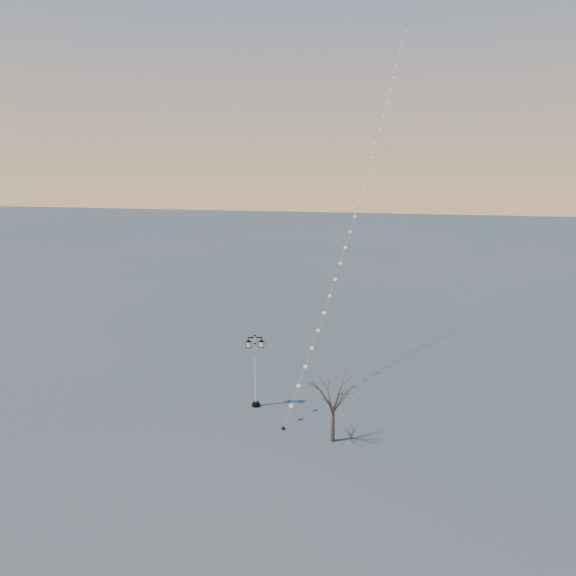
# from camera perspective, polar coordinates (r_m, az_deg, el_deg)

# --- Properties ---
(ground) EXTENTS (300.00, 300.00, 0.00)m
(ground) POSITION_cam_1_polar(r_m,az_deg,el_deg) (32.61, -4.73, -14.86)
(ground) COLOR #4F5150
(ground) RESTS_ON ground
(street_lamp) EXTENTS (1.23, 0.64, 4.94)m
(street_lamp) POSITION_cam_1_polar(r_m,az_deg,el_deg) (33.71, -3.63, -8.74)
(street_lamp) COLOR black
(street_lamp) RESTS_ON ground
(bare_tree) EXTENTS (2.36, 2.36, 3.92)m
(bare_tree) POSITION_cam_1_polar(r_m,az_deg,el_deg) (29.69, 5.07, -11.97)
(bare_tree) COLOR #473726
(bare_tree) RESTS_ON ground
(kite_train) EXTENTS (6.33, 31.01, 29.09)m
(kite_train) POSITION_cam_1_polar(r_m,az_deg,el_deg) (42.70, 7.97, 11.91)
(kite_train) COLOR black
(kite_train) RESTS_ON ground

